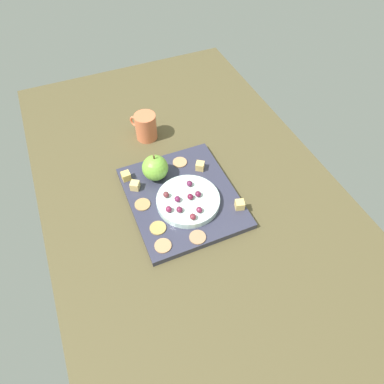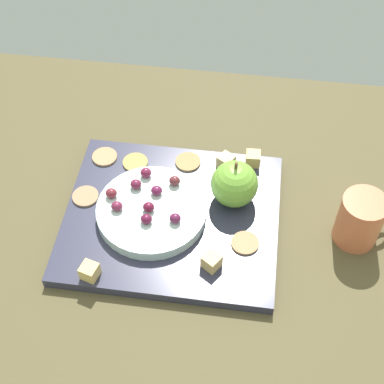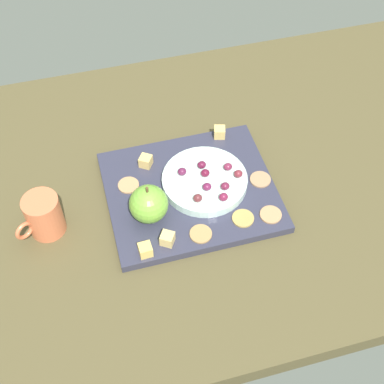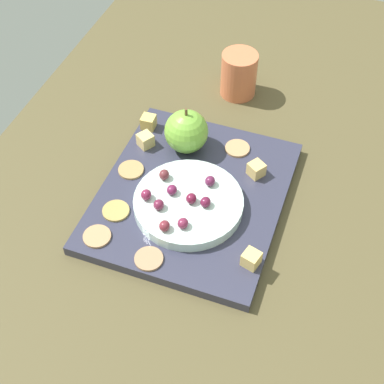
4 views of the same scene
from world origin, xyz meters
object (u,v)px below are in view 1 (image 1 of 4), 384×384
cracker_0 (143,205)px  grape_3 (193,217)px  cracker_2 (163,246)px  grape_6 (199,194)px  cheese_cube_2 (240,205)px  cheese_cube_3 (135,186)px  apple_whole (155,168)px  cracker_3 (158,228)px  grape_0 (189,183)px  grape_2 (179,210)px  cracker_1 (180,162)px  grape_8 (166,195)px  grape_1 (177,199)px  grape_4 (190,197)px  serving_dish (188,201)px  cheese_cube_0 (200,166)px  grape_5 (199,210)px  cheese_cube_1 (126,176)px  grape_7 (169,209)px  cracker_4 (198,237)px  cup (146,127)px  platter (182,197)px

cracker_0 → grape_3: (-10.76, -10.55, 2.49)cm
cracker_2 → grape_6: grape_6 is taller
grape_3 → cheese_cube_2: bearing=-91.3°
cheese_cube_3 → apple_whole: bearing=-74.6°
apple_whole → cracker_3: 18.71cm
cheese_cube_3 → grape_0: size_ratio=1.32×
grape_2 → grape_6: 7.44cm
cracker_1 → grape_8: (-12.33, 8.87, 2.53)cm
grape_1 → grape_4: (-0.66, -3.52, 0.04)cm
serving_dish → cracker_3: 11.65cm
cheese_cube_0 → grape_3: bearing=150.8°
cheese_cube_2 → cheese_cube_0: bearing=13.1°
apple_whole → grape_1: apple_whole is taller
cracker_3 → grape_2: bearing=-76.3°
cracker_1 → grape_0: (-10.98, 1.41, 2.50)cm
cracker_0 → cracker_1: same height
cracker_2 → grape_5: 13.47cm
cheese_cube_1 → grape_5: 25.09cm
cheese_cube_3 → grape_0: (-6.46, -14.16, 1.50)cm
cracker_1 → cracker_3: size_ratio=1.00×
grape_7 → cracker_0: bearing=42.6°
cracker_4 → grape_3: grape_3 is taller
serving_dish → grape_0: bearing=-26.8°
grape_1 → grape_8: 3.47cm
cup → cracker_0: bearing=159.9°
apple_whole → grape_7: bearing=174.7°
grape_0 → grape_2: bearing=141.4°
grape_0 → grape_7: same height
grape_0 → cup: bearing=7.5°
cracker_3 → grape_3: bearing=-101.6°
platter → grape_0: grape_0 is taller
grape_1 → grape_5: (-5.65, -3.98, -0.00)cm
grape_4 → grape_8: 6.68cm
cheese_cube_0 → cracker_3: (-15.39, 18.84, -1.00)cm
grape_0 → grape_8: bearing=100.2°
cheese_cube_2 → cracker_4: size_ratio=0.55×
platter → grape_7: size_ratio=18.82×
cracker_3 → grape_8: 9.74cm
cracker_2 → cheese_cube_0: bearing=-42.8°
grape_0 → grape_6: 4.57cm
apple_whole → platter: bearing=-154.7°
cheese_cube_3 → grape_8: bearing=-139.3°
cracker_0 → grape_4: size_ratio=2.39×
cheese_cube_3 → cracker_3: cheese_cube_3 is taller
cheese_cube_1 → cracker_3: 20.30cm
grape_2 → grape_3: size_ratio=1.00×
cracker_1 → grape_8: size_ratio=2.39×
cheese_cube_0 → grape_1: (-10.19, 11.20, 1.45)cm
apple_whole → grape_2: (-15.83, -1.24, -1.13)cm
cup → grape_1: bearing=177.5°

